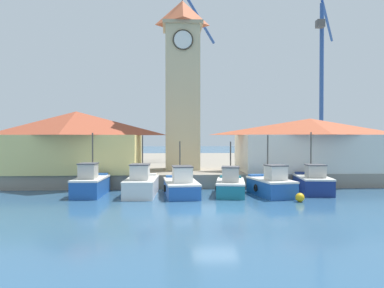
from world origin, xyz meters
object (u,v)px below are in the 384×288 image
at_px(fishing_boat_mid_left, 230,185).
at_px(fishing_boat_left_outer, 141,184).
at_px(mooring_buoy, 300,197).
at_px(warehouse_right, 310,144).
at_px(port_crane_near, 184,98).
at_px(fishing_boat_left_inner, 181,185).
at_px(fishing_boat_mid_right, 313,183).
at_px(clock_tower, 182,81).
at_px(port_crane_far, 322,95).
at_px(fishing_boat_center, 271,185).
at_px(warehouse_left, 76,141).
at_px(fishing_boat_far_left, 91,184).

bearing_deg(fishing_boat_mid_left, fishing_boat_left_outer, 178.37).
distance_m(fishing_boat_left_outer, mooring_buoy, 10.65).
bearing_deg(warehouse_right, port_crane_near, 129.28).
bearing_deg(fishing_boat_mid_left, fishing_boat_left_inner, 179.34).
height_order(fishing_boat_mid_right, clock_tower, clock_tower).
bearing_deg(port_crane_far, port_crane_near, -165.04).
distance_m(fishing_boat_center, port_crane_near, 21.97).
height_order(clock_tower, warehouse_left, clock_tower).
bearing_deg(warehouse_right, fishing_boat_center, -128.31).
xyz_separation_m(fishing_boat_center, port_crane_far, (13.76, 24.83, 9.08)).
bearing_deg(clock_tower, port_crane_near, 87.58).
distance_m(fishing_boat_left_outer, port_crane_near, 21.01).
distance_m(fishing_boat_center, clock_tower, 13.47).
xyz_separation_m(fishing_boat_left_inner, mooring_buoy, (7.38, -3.07, -0.41)).
bearing_deg(warehouse_left, fishing_boat_left_outer, -45.48).
distance_m(fishing_boat_center, warehouse_left, 16.69).
bearing_deg(fishing_boat_center, fishing_boat_mid_right, 17.46).
height_order(clock_tower, port_crane_near, port_crane_near).
bearing_deg(fishing_boat_left_inner, mooring_buoy, -22.61).
height_order(fishing_boat_mid_right, warehouse_left, warehouse_left).
distance_m(warehouse_left, warehouse_right, 20.24).
distance_m(fishing_boat_far_left, port_crane_far, 36.74).
distance_m(fishing_boat_mid_left, port_crane_near, 21.07).
height_order(fishing_boat_mid_left, mooring_buoy, fishing_boat_mid_left).
bearing_deg(fishing_boat_mid_right, warehouse_right, 71.27).
bearing_deg(fishing_boat_far_left, fishing_boat_left_inner, -3.07).
relative_size(fishing_boat_left_outer, port_crane_far, 0.23).
distance_m(fishing_boat_far_left, fishing_boat_mid_right, 15.91).
bearing_deg(fishing_boat_center, fishing_boat_mid_left, 170.85).
bearing_deg(port_crane_near, fishing_boat_mid_right, -64.76).
xyz_separation_m(fishing_boat_left_outer, fishing_boat_mid_left, (6.24, -0.18, -0.08)).
xyz_separation_m(fishing_boat_mid_left, fishing_boat_center, (2.78, -0.45, 0.07)).
bearing_deg(fishing_boat_far_left, port_crane_far, 42.38).
height_order(fishing_boat_left_outer, fishing_boat_mid_left, fishing_boat_left_outer).
distance_m(fishing_boat_left_inner, warehouse_left, 11.15).
distance_m(fishing_boat_far_left, fishing_boat_mid_left, 9.78).
relative_size(fishing_boat_center, port_crane_far, 0.21).
distance_m(fishing_boat_center, port_crane_far, 29.80).
distance_m(fishing_boat_left_outer, warehouse_right, 15.71).
height_order(warehouse_left, warehouse_right, warehouse_left).
height_order(fishing_boat_left_outer, warehouse_left, warehouse_left).
height_order(warehouse_right, mooring_buoy, warehouse_right).
distance_m(clock_tower, warehouse_left, 10.78).
xyz_separation_m(fishing_boat_mid_left, mooring_buoy, (3.91, -3.03, -0.40)).
bearing_deg(fishing_boat_center, warehouse_right, 51.69).
bearing_deg(mooring_buoy, warehouse_right, 65.95).
distance_m(fishing_boat_mid_left, clock_tower, 12.25).
distance_m(fishing_boat_mid_left, port_crane_far, 30.85).
bearing_deg(warehouse_left, fishing_boat_mid_right, -17.11).
relative_size(fishing_boat_far_left, mooring_buoy, 7.71).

